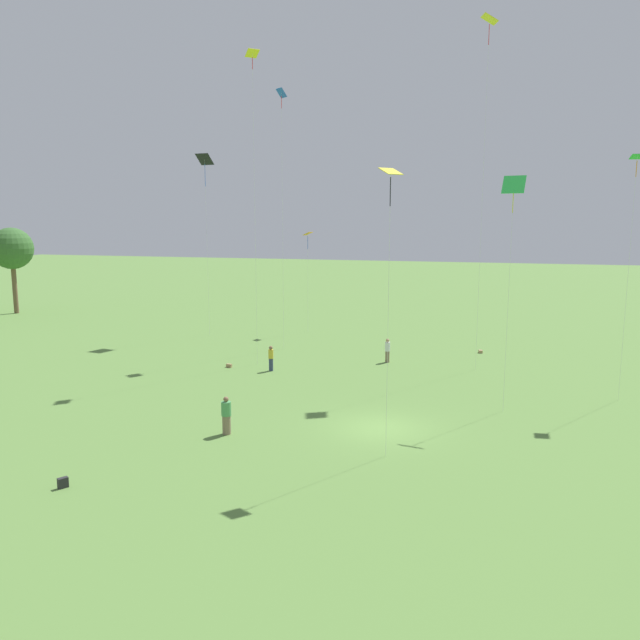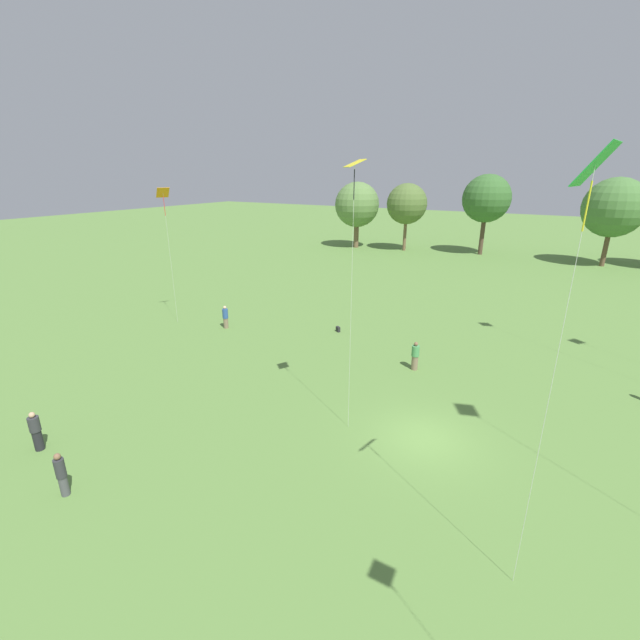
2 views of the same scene
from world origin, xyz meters
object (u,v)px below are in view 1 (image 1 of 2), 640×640
(person_0, at_px, (226,416))
(kite_4, at_px, (514,192))
(kite_5, at_px, (308,239))
(kite_9, at_px, (636,175))
(person_5, at_px, (387,350))
(picnic_bag_2, at_px, (480,352))
(kite_0, at_px, (390,189))
(picnic_bag_1, at_px, (229,366))
(kite_1, at_px, (205,165))
(person_1, at_px, (271,358))
(kite_3, at_px, (282,114))
(picnic_bag_0, at_px, (63,483))
(kite_8, at_px, (489,42))
(kite_2, at_px, (253,80))

(person_0, distance_m, kite_4, 17.47)
(kite_5, height_order, kite_9, kite_9)
(kite_9, bearing_deg, person_5, 17.53)
(picnic_bag_2, bearing_deg, person_0, 153.64)
(kite_0, relative_size, picnic_bag_1, 29.66)
(kite_1, bearing_deg, picnic_bag_2, -129.84)
(person_1, bearing_deg, picnic_bag_2, -0.26)
(person_1, relative_size, kite_0, 0.14)
(person_1, xyz_separation_m, kite_4, (-4.81, -14.54, 10.26))
(person_0, distance_m, picnic_bag_2, 23.96)
(kite_3, height_order, kite_4, kite_3)
(kite_4, bearing_deg, picnic_bag_0, -82.52)
(kite_3, height_order, picnic_bag_1, kite_3)
(picnic_bag_2, bearing_deg, kite_8, 178.48)
(kite_4, distance_m, picnic_bag_0, 23.71)
(kite_8, distance_m, kite_9, 12.47)
(kite_3, bearing_deg, kite_5, -5.75)
(person_5, xyz_separation_m, kite_2, (-3.07, 8.41, 17.66))
(person_5, height_order, picnic_bag_1, person_5)
(person_1, distance_m, picnic_bag_0, 19.02)
(person_1, distance_m, person_5, 8.23)
(kite_0, xyz_separation_m, kite_3, (19.52, 11.39, 6.33))
(kite_4, bearing_deg, kite_9, 87.62)
(kite_3, distance_m, picnic_bag_0, 31.03)
(kite_2, xyz_separation_m, picnic_bag_0, (-20.47, -0.53, -18.30))
(kite_0, distance_m, kite_4, 9.11)
(kite_8, relative_size, kite_9, 1.68)
(kite_3, xyz_separation_m, kite_5, (7.39, 0.35, -9.14))
(person_5, bearing_deg, kite_1, 102.52)
(person_0, height_order, kite_8, kite_8)
(person_0, height_order, picnic_bag_0, person_0)
(kite_3, relative_size, kite_5, 2.19)
(person_1, bearing_deg, kite_2, 99.76)
(kite_0, height_order, kite_5, kite_0)
(kite_4, bearing_deg, kite_1, -157.27)
(picnic_bag_2, bearing_deg, kite_4, -173.67)
(kite_4, relative_size, picnic_bag_1, 29.97)
(person_1, height_order, kite_4, kite_4)
(kite_3, bearing_deg, kite_9, -118.02)
(picnic_bag_0, bearing_deg, person_5, -18.51)
(person_1, bearing_deg, kite_5, 61.07)
(person_5, bearing_deg, person_1, 155.99)
(picnic_bag_1, bearing_deg, kite_4, -105.65)
(person_1, xyz_separation_m, picnic_bag_0, (-18.99, 1.03, -0.65))
(picnic_bag_0, bearing_deg, kite_4, -47.67)
(kite_1, distance_m, kite_2, 12.76)
(picnic_bag_2, bearing_deg, picnic_bag_0, 153.87)
(person_1, bearing_deg, kite_0, -88.59)
(kite_1, bearing_deg, kite_5, -100.59)
(kite_3, distance_m, kite_8, 14.99)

